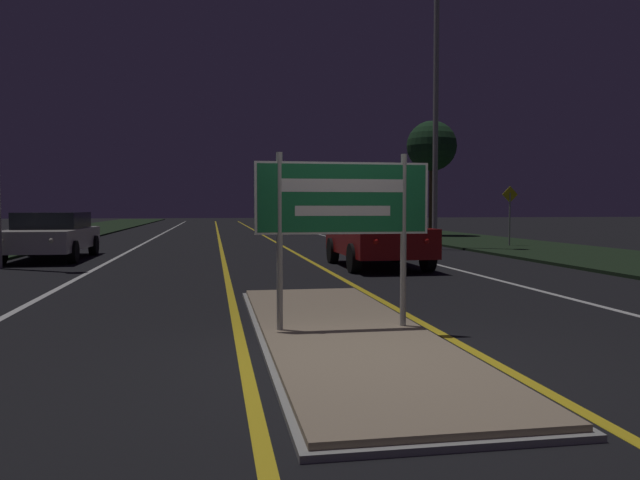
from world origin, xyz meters
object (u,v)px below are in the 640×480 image
Objects in this scene: highway_sign at (343,206)px; car_approaching_0 at (51,234)px; car_receding_0 at (378,235)px; car_receding_1 at (378,224)px; car_receding_2 at (330,220)px; warning_sign at (510,210)px; streetlight_right_near at (436,43)px.

highway_sign is 0.42× the size of car_approaching_0.
car_receding_0 is 0.95× the size of car_receding_1.
car_approaching_0 is at bearing 116.89° from highway_sign.
car_receding_0 reaches higher than car_receding_2.
car_receding_1 is 6.17m from warning_sign.
streetlight_right_near is 6.48m from warning_sign.
warning_sign is (3.70, -15.57, 0.67)m from car_receding_2.
streetlight_right_near is at bearing 9.64° from car_approaching_0.
car_receding_0 reaches higher than car_receding_1.
car_receding_1 is (3.10, 11.42, -0.04)m from car_receding_0.
highway_sign is 0.17× the size of streetlight_right_near.
highway_sign reaches higher than car_receding_0.
streetlight_right_near is 5.29× the size of warning_sign.
streetlight_right_near is 17.34m from car_receding_2.
car_receding_0 reaches higher than car_approaching_0.
highway_sign is 16.99m from warning_sign.
streetlight_right_near reaches higher than highway_sign.
car_receding_0 is 22.22m from car_receding_2.
streetlight_right_near is 2.79× the size of car_receding_0.
car_receding_2 is 0.96× the size of car_approaching_0.
car_receding_1 is 0.91× the size of car_approaching_0.
streetlight_right_near is at bearing -169.89° from warning_sign.
warning_sign is at bearing -76.62° from car_receding_2.
car_receding_2 is (2.98, 22.02, -0.07)m from car_receding_0.
warning_sign reaches higher than car_receding_0.
car_approaching_0 is at bearing -170.36° from streetlight_right_near.
highway_sign is at bearing -63.11° from car_approaching_0.
car_receding_0 is (-3.63, -5.90, -6.28)m from streetlight_right_near.
highway_sign is at bearing -100.44° from car_receding_2.
streetlight_right_near reaches higher than car_receding_1.
streetlight_right_near is 2.53× the size of car_receding_2.
highway_sign is 0.92× the size of warning_sign.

